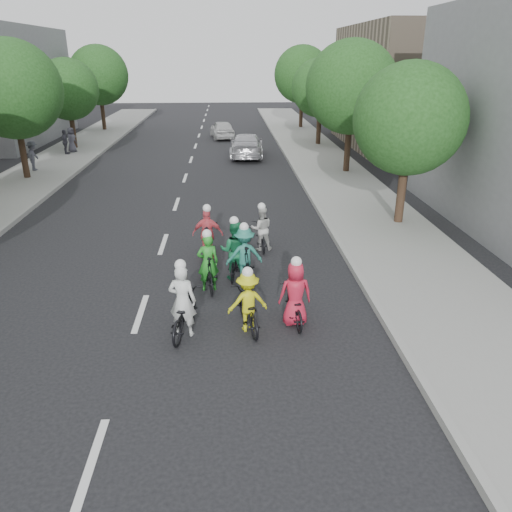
{
  "coord_description": "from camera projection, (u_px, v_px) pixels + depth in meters",
  "views": [
    {
      "loc": [
        2.3,
        -11.35,
        6.11
      ],
      "look_at": [
        3.01,
        1.25,
        1.0
      ],
      "focal_mm": 35.0,
      "sensor_mm": 36.0,
      "label": 1
    }
  ],
  "objects": [
    {
      "name": "cyclist_2",
      "position": [
        248.0,
        306.0,
        11.77
      ],
      "size": [
        1.04,
        1.86,
        1.62
      ],
      "rotation": [
        0.0,
        0.0,
        3.35
      ],
      "color": "black",
      "rests_on": "ground"
    },
    {
      "name": "cyclist_4",
      "position": [
        295.0,
        300.0,
        12.03
      ],
      "size": [
        0.82,
        1.66,
        1.76
      ],
      "rotation": [
        0.0,
        0.0,
        3.22
      ],
      "color": "black",
      "rests_on": "ground"
    },
    {
      "name": "cyclist_0",
      "position": [
        183.0,
        310.0,
        11.57
      ],
      "size": [
        1.0,
        1.97,
        1.9
      ],
      "rotation": [
        0.0,
        0.0,
        2.95
      ],
      "color": "black",
      "rests_on": "ground"
    },
    {
      "name": "tree_r_3",
      "position": [
        302.0,
        74.0,
        42.53
      ],
      "size": [
        4.8,
        4.8,
        6.93
      ],
      "color": "black",
      "rests_on": "ground"
    },
    {
      "name": "spectator_1",
      "position": [
        65.0,
        142.0,
        31.85
      ],
      "size": [
        0.43,
        0.92,
        1.54
      ],
      "primitive_type": "imported",
      "rotation": [
        0.0,
        0.0,
        1.63
      ],
      "color": "#494753",
      "rests_on": "sidewalk_left"
    },
    {
      "name": "curb_right",
      "position": [
        313.0,
        200.0,
        22.21
      ],
      "size": [
        0.18,
        80.0,
        0.18
      ],
      "primitive_type": "cube",
      "color": "#999993",
      "rests_on": "ground"
    },
    {
      "name": "follow_car_trail",
      "position": [
        222.0,
        129.0,
        38.89
      ],
      "size": [
        2.14,
        4.16,
        1.36
      ],
      "primitive_type": "imported",
      "rotation": [
        0.0,
        0.0,
        3.28
      ],
      "color": "silver",
      "rests_on": "ground"
    },
    {
      "name": "bldg_se",
      "position": [
        426.0,
        88.0,
        34.22
      ],
      "size": [
        10.0,
        14.0,
        8.0
      ],
      "primitive_type": "cube",
      "color": "gray",
      "rests_on": "ground"
    },
    {
      "name": "cyclist_6",
      "position": [
        261.0,
        233.0,
        16.67
      ],
      "size": [
        0.75,
        1.63,
        1.63
      ],
      "rotation": [
        0.0,
        0.0,
        3.19
      ],
      "color": "black",
      "rests_on": "ground"
    },
    {
      "name": "cyclist_3",
      "position": [
        208.0,
        238.0,
        15.87
      ],
      "size": [
        1.01,
        1.94,
        1.82
      ],
      "rotation": [
        0.0,
        0.0,
        3.06
      ],
      "color": "black",
      "rests_on": "ground"
    },
    {
      "name": "tree_r_1",
      "position": [
        352.0,
        87.0,
        25.88
      ],
      "size": [
        4.8,
        4.8,
        6.93
      ],
      "color": "black",
      "rests_on": "ground"
    },
    {
      "name": "tree_l_3",
      "position": [
        12.0,
        89.0,
        24.43
      ],
      "size": [
        4.8,
        4.8,
        6.93
      ],
      "color": "black",
      "rests_on": "ground"
    },
    {
      "name": "curb_left",
      "position": [
        36.0,
        204.0,
        21.58
      ],
      "size": [
        0.18,
        80.0,
        0.18
      ],
      "primitive_type": "cube",
      "color": "#999993",
      "rests_on": "ground"
    },
    {
      "name": "sidewalk_right",
      "position": [
        356.0,
        200.0,
        22.32
      ],
      "size": [
        4.0,
        80.0,
        0.15
      ],
      "primitive_type": "cube",
      "color": "gray",
      "rests_on": "ground"
    },
    {
      "name": "cyclist_7",
      "position": [
        244.0,
        258.0,
        14.29
      ],
      "size": [
        1.14,
        1.94,
        1.78
      ],
      "rotation": [
        0.0,
        0.0,
        3.31
      ],
      "color": "black",
      "rests_on": "ground"
    },
    {
      "name": "tree_r_0",
      "position": [
        410.0,
        119.0,
        17.75
      ],
      "size": [
        4.0,
        4.0,
        5.97
      ],
      "color": "black",
      "rests_on": "ground"
    },
    {
      "name": "follow_car_lead",
      "position": [
        247.0,
        145.0,
        31.76
      ],
      "size": [
        2.3,
        5.15,
        1.47
      ],
      "primitive_type": "imported",
      "rotation": [
        0.0,
        0.0,
        3.09
      ],
      "color": "#BBBBC0",
      "rests_on": "ground"
    },
    {
      "name": "tree_r_2",
      "position": [
        321.0,
        88.0,
        34.41
      ],
      "size": [
        4.0,
        4.0,
        5.97
      ],
      "color": "black",
      "rests_on": "ground"
    },
    {
      "name": "tree_l_4",
      "position": [
        68.0,
        89.0,
        32.97
      ],
      "size": [
        4.0,
        4.0,
        5.97
      ],
      "color": "black",
      "rests_on": "ground"
    },
    {
      "name": "cyclist_1",
      "position": [
        235.0,
        255.0,
        14.43
      ],
      "size": [
        0.94,
        1.66,
        1.9
      ],
      "rotation": [
        0.0,
        0.0,
        2.99
      ],
      "color": "black",
      "rests_on": "ground"
    },
    {
      "name": "tree_l_5",
      "position": [
        99.0,
        75.0,
        41.09
      ],
      "size": [
        4.8,
        4.8,
        6.93
      ],
      "color": "black",
      "rests_on": "ground"
    },
    {
      "name": "spectator_0",
      "position": [
        33.0,
        156.0,
        27.32
      ],
      "size": [
        0.6,
        1.04,
        1.6
      ],
      "primitive_type": "imported",
      "rotation": [
        0.0,
        0.0,
        1.57
      ],
      "color": "#4D4D5A",
      "rests_on": "sidewalk_left"
    },
    {
      "name": "cyclist_5",
      "position": [
        208.0,
        268.0,
        13.8
      ],
      "size": [
        0.73,
        1.78,
        1.77
      ],
      "rotation": [
        0.0,
        0.0,
        3.29
      ],
      "color": "black",
      "rests_on": "ground"
    },
    {
      "name": "spectator_2",
      "position": [
        72.0,
        140.0,
        32.55
      ],
      "size": [
        0.71,
        0.89,
        1.58
      ],
      "primitive_type": "imported",
      "rotation": [
        0.0,
        0.0,
        1.26
      ],
      "color": "#4A4955",
      "rests_on": "sidewalk_left"
    },
    {
      "name": "ground",
      "position": [
        141.0,
        313.0,
        12.68
      ],
      "size": [
        120.0,
        120.0,
        0.0
      ],
      "primitive_type": "plane",
      "color": "black",
      "rests_on": "ground"
    }
  ]
}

